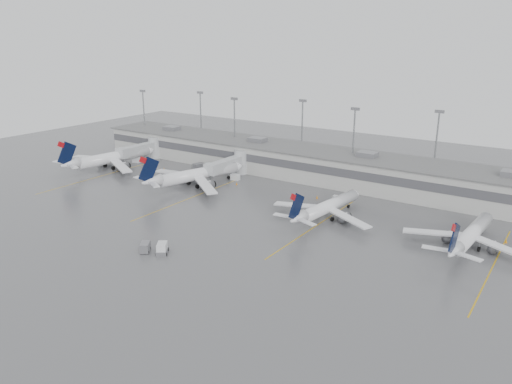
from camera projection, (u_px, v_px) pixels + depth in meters
The scene contains 20 objects.
ground at pixel (178, 246), 96.70m from camera, with size 260.00×260.00×0.00m, color #555558.
terminal at pixel (316, 164), 141.39m from camera, with size 152.00×17.00×9.45m.
light_masts at pixel (326, 133), 143.60m from camera, with size 142.40×8.00×20.60m.
jet_bridge_left at pixel (145, 149), 161.21m from camera, with size 4.00×17.20×7.00m.
jet_bridge_right at pixel (232, 164), 142.64m from camera, with size 4.00×17.20×7.00m.
stand_markings at pixel (248, 211), 115.71m from camera, with size 105.25×40.00×0.01m.
jet_far_left at pixel (110, 158), 151.67m from camera, with size 29.53×33.32×10.82m.
jet_mid_left at pixel (194, 175), 133.61m from camera, with size 27.58×31.42×10.51m.
jet_mid_right at pixel (326, 207), 109.97m from camera, with size 24.60×27.72×8.99m.
jet_far_right at pixel (470, 235), 94.68m from camera, with size 24.62×27.66×8.94m.
baggage_tug at pixel (162, 249), 93.03m from camera, with size 3.41×3.73×2.05m.
baggage_cart at pixel (145, 247), 93.73m from camera, with size 2.92×3.23×1.81m.
gse_uld_a at pixel (137, 159), 159.76m from camera, with size 2.51×1.68×1.78m, color silver.
gse_uld_b at pixel (235, 177), 140.26m from camera, with size 2.36×1.57×1.67m, color silver.
gse_uld_c at pixel (337, 199), 121.71m from camera, with size 2.15×1.43×1.52m, color silver.
gse_loader at pixel (199, 167), 150.30m from camera, with size 2.12×3.39×2.12m, color slate.
cone_a at pixel (164, 169), 150.56m from camera, with size 0.44×0.44×0.70m, color orange.
cone_b at pixel (237, 184), 135.73m from camera, with size 0.48×0.48×0.76m, color orange.
cone_c at pixel (317, 197), 124.34m from camera, with size 0.50×0.50×0.79m, color orange.
cone_d at pixel (506, 241), 97.82m from camera, with size 0.49×0.49×0.78m, color orange.
Camera 1 is at (62.19, -65.57, 39.01)m, focal length 35.00 mm.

